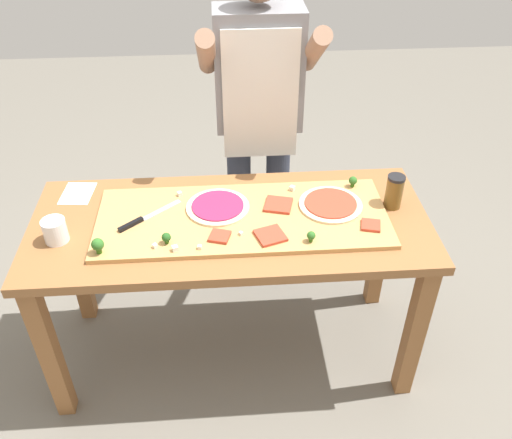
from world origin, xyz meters
TOP-DOWN VIEW (x-y plane):
  - ground_plane at (0.00, 0.00)m, footprint 8.00×8.00m
  - prep_table at (0.00, 0.00)m, footprint 1.62×0.69m
  - cutting_board at (0.05, -0.00)m, footprint 1.17×0.46m
  - chefs_knife at (-0.35, -0.00)m, footprint 0.24×0.21m
  - pizza_whole_beet_magenta at (-0.05, 0.06)m, footprint 0.26×0.26m
  - pizza_whole_tomato_red at (0.42, 0.05)m, footprint 0.26×0.26m
  - pizza_slice_near_right at (0.55, -0.10)m, footprint 0.09×0.09m
  - pizza_slice_center at (0.20, 0.06)m, footprint 0.13×0.13m
  - pizza_slice_far_left at (-0.04, -0.13)m, footprint 0.09×0.09m
  - pizza_slice_near_left at (0.15, -0.14)m, footprint 0.13×0.13m
  - broccoli_floret_back_left at (-0.24, -0.15)m, footprint 0.04×0.04m
  - broccoli_floret_back_mid at (0.54, 0.18)m, footprint 0.04×0.04m
  - broccoli_floret_front_right at (-0.49, -0.19)m, footprint 0.05×0.05m
  - broccoli_floret_center_left at (0.30, -0.18)m, footprint 0.03×0.03m
  - cheese_crumble_a at (-0.29, -0.17)m, footprint 0.02×0.02m
  - cheese_crumble_b at (0.27, 0.17)m, footprint 0.03×0.03m
  - cheese_crumble_c at (-0.21, 0.16)m, footprint 0.02×0.02m
  - cheese_crumble_d at (-0.12, -0.19)m, footprint 0.02×0.02m
  - cheese_crumble_e at (-0.21, -0.20)m, footprint 0.03×0.03m
  - cheese_crumble_f at (0.04, -0.12)m, footprint 0.02×0.02m
  - flour_cup at (-0.67, -0.08)m, footprint 0.09×0.09m
  - sauce_jar at (0.68, 0.05)m, footprint 0.07×0.07m
  - recipe_note at (-0.65, 0.24)m, footprint 0.14×0.18m
  - cook_center at (0.16, 0.60)m, footprint 0.54×0.39m

SIDE VIEW (x-z plane):
  - ground_plane at x=0.00m, z-range 0.00..0.00m
  - prep_table at x=0.00m, z-range 0.28..1.07m
  - recipe_note at x=-0.65m, z-range 0.79..0.79m
  - cutting_board at x=0.05m, z-range 0.79..0.81m
  - chefs_knife at x=-0.35m, z-range 0.81..0.82m
  - pizza_slice_near_right at x=0.55m, z-range 0.81..0.82m
  - pizza_slice_center at x=0.20m, z-range 0.81..0.82m
  - pizza_slice_far_left at x=-0.04m, z-range 0.81..0.82m
  - pizza_slice_near_left at x=0.15m, z-range 0.81..0.82m
  - cheese_crumble_f at x=0.04m, z-range 0.81..0.82m
  - pizza_whole_beet_magenta at x=-0.05m, z-range 0.81..0.82m
  - pizza_whole_tomato_red at x=0.42m, z-range 0.81..0.82m
  - cheese_crumble_d at x=-0.12m, z-range 0.81..0.82m
  - cheese_crumble_a at x=-0.29m, z-range 0.81..0.82m
  - cheese_crumble_c at x=-0.21m, z-range 0.81..0.83m
  - cheese_crumble_b at x=0.27m, z-range 0.81..0.83m
  - cheese_crumble_e at x=-0.21m, z-range 0.81..0.83m
  - flour_cup at x=-0.67m, z-range 0.78..0.88m
  - broccoli_floret_back_left at x=-0.24m, z-range 0.81..0.86m
  - broccoli_floret_center_left at x=0.30m, z-range 0.81..0.86m
  - broccoli_floret_back_mid at x=0.54m, z-range 0.81..0.86m
  - broccoli_floret_front_right at x=-0.49m, z-range 0.81..0.88m
  - sauce_jar at x=0.68m, z-range 0.79..0.94m
  - cook_center at x=0.16m, z-range 0.16..1.83m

